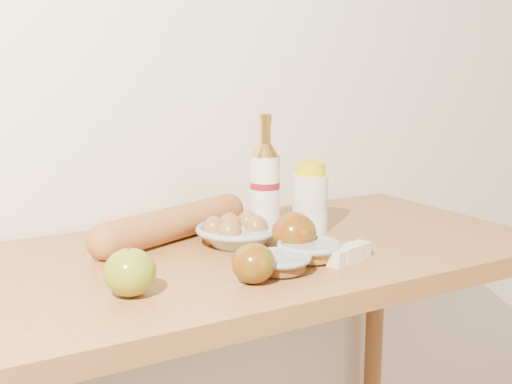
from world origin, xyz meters
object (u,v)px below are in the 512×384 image
table (249,308)px  cream_bottle (310,199)px  egg_bowl (237,233)px  baguette (173,224)px  bourbon_bottle (265,186)px

table → cream_bottle: cream_bottle is taller
table → egg_bowl: bearing=97.0°
cream_bottle → egg_bowl: bearing=-154.5°
table → baguette: bearing=127.7°
bourbon_bottle → cream_bottle: (0.10, -0.03, -0.03)m
table → cream_bottle: size_ratio=7.84×
table → cream_bottle: 0.27m
cream_bottle → baguette: size_ratio=0.37×
cream_bottle → egg_bowl: cream_bottle is taller
bourbon_bottle → baguette: bearing=-174.1°
table → cream_bottle: bearing=16.1°
cream_bottle → egg_bowl: size_ratio=0.81×
table → baguette: 0.23m
baguette → egg_bowl: bearing=-66.1°
cream_bottle → baguette: bearing=-175.1°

